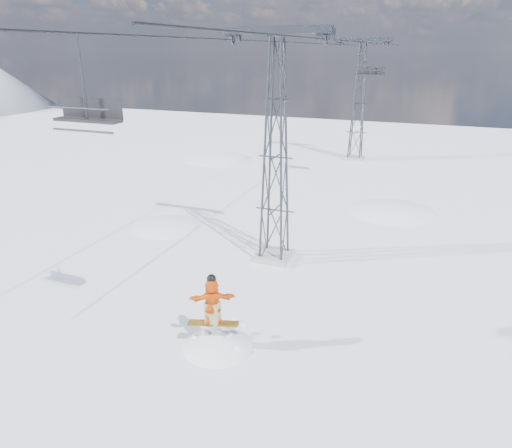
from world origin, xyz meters
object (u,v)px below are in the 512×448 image
Objects in this scene: lift_tower_near at (275,158)px; lift_tower_far at (359,104)px; snowboarder_jump at (219,381)px; lift_chair_near at (88,112)px.

lift_tower_near is 25.00m from lift_tower_far.
lift_tower_near is 10.73m from snowboarder_jump.
lift_tower_near reaches higher than snowboarder_jump.
lift_chair_near is (-2.20, -10.25, 3.31)m from lift_tower_near.
lift_chair_near is at bearing -93.57° from lift_tower_far.
lift_tower_near reaches higher than lift_chair_near.
lift_tower_far is (0.00, 25.00, 0.00)m from lift_tower_near.
lift_tower_far reaches higher than lift_chair_near.
snowboarder_jump is 2.74× the size of lift_chair_near.
snowboarder_jump is at bearing -86.24° from lift_tower_near.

